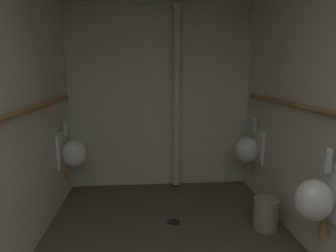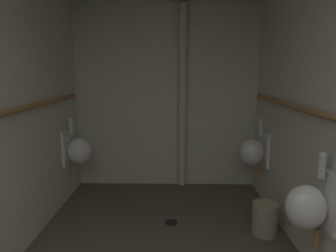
{
  "view_description": "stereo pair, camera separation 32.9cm",
  "coord_description": "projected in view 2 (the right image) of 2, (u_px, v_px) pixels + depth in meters",
  "views": [
    {
      "loc": [
        -0.23,
        -0.01,
        1.62
      ],
      "look_at": [
        0.04,
        3.23,
        1.02
      ],
      "focal_mm": 31.24,
      "sensor_mm": 36.0,
      "label": 1
    },
    {
      "loc": [
        0.1,
        -0.01,
        1.62
      ],
      "look_at": [
        0.04,
        3.23,
        1.02
      ],
      "focal_mm": 31.24,
      "sensor_mm": 36.0,
      "label": 2
    }
  ],
  "objects": [
    {
      "name": "waste_bin",
      "position": [
        265.0,
        219.0,
        2.95
      ],
      "size": [
        0.26,
        0.26,
        0.33
      ],
      "primitive_type": "cylinder",
      "color": "#9E937A",
      "rests_on": "ground"
    },
    {
      "name": "standpipe_back_wall",
      "position": [
        182.0,
        99.0,
        3.99
      ],
      "size": [
        0.1,
        0.1,
        2.48
      ],
      "primitive_type": "cylinder",
      "color": "beige",
      "rests_on": "ground"
    },
    {
      "name": "wall_back",
      "position": [
        166.0,
        98.0,
        4.1
      ],
      "size": [
        2.64,
        0.06,
        2.53
      ],
      "primitive_type": "cube",
      "color": "beige",
      "rests_on": "ground"
    },
    {
      "name": "urinal_right_mid",
      "position": [
        309.0,
        206.0,
        2.17
      ],
      "size": [
        0.32,
        0.3,
        0.76
      ],
      "color": "white"
    },
    {
      "name": "urinal_left_mid",
      "position": [
        78.0,
        150.0,
        3.71
      ],
      "size": [
        0.32,
        0.3,
        0.76
      ],
      "color": "white"
    },
    {
      "name": "supply_pipe_right",
      "position": [
        329.0,
        117.0,
        2.05
      ],
      "size": [
        0.06,
        3.47,
        0.06
      ],
      "color": "#9E7042"
    },
    {
      "name": "urinal_right_far",
      "position": [
        254.0,
        151.0,
        3.65
      ],
      "size": [
        0.32,
        0.3,
        0.76
      ],
      "color": "white"
    },
    {
      "name": "floor_drain",
      "position": [
        171.0,
        222.0,
        3.19
      ],
      "size": [
        0.14,
        0.14,
        0.01
      ],
      "primitive_type": "cylinder",
      "color": "black",
      "rests_on": "ground"
    }
  ]
}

